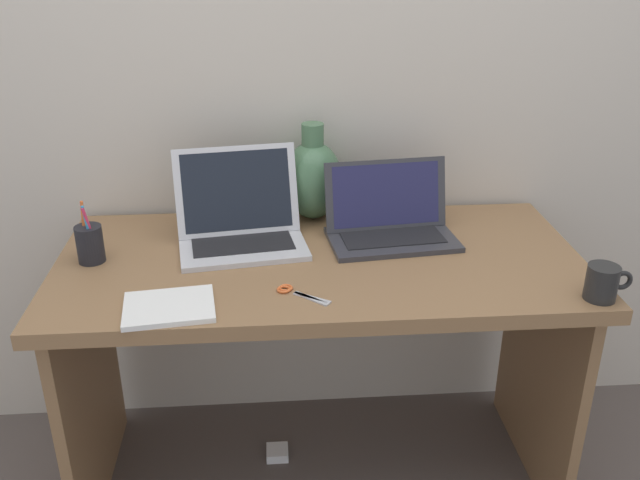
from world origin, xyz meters
The scene contains 11 objects.
ground_plane centered at (0.00, 0.00, 0.00)m, with size 6.00×6.00×0.00m, color #564C47.
back_wall centered at (0.00, 0.38, 1.20)m, with size 4.40×0.04×2.40m, color beige.
desk centered at (0.00, 0.00, 0.59)m, with size 1.41×0.68×0.76m.
laptop_left centered at (-0.22, 0.12, 0.82)m, with size 0.38×0.31×0.25m.
laptop_right centered at (0.21, 0.12, 0.81)m, with size 0.38×0.25×0.21m.
green_vase centered at (0.00, 0.28, 0.88)m, with size 0.18×0.18×0.29m.
notebook_stack centered at (-0.37, -0.25, 0.76)m, with size 0.21×0.16×0.01m, color white.
coffee_mug centered at (0.65, -0.28, 0.80)m, with size 0.11×0.08×0.09m.
pen_cup centered at (-0.61, 0.02, 0.81)m, with size 0.07×0.07×0.17m.
scissors centered at (-0.08, -0.20, 0.76)m, with size 0.13×0.11×0.01m.
power_brick centered at (-0.13, 0.08, 0.01)m, with size 0.07×0.07×0.03m, color white.
Camera 1 is at (-0.13, -1.67, 1.57)m, focal length 38.70 mm.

